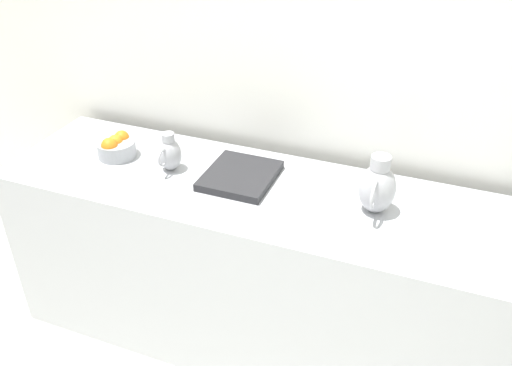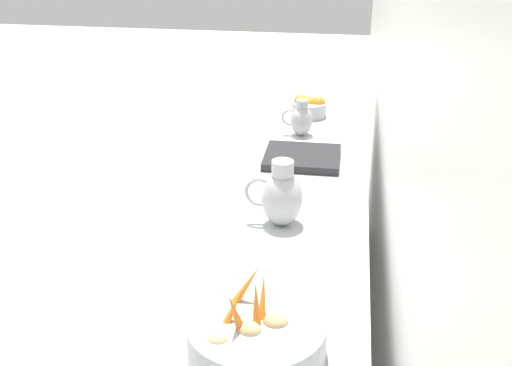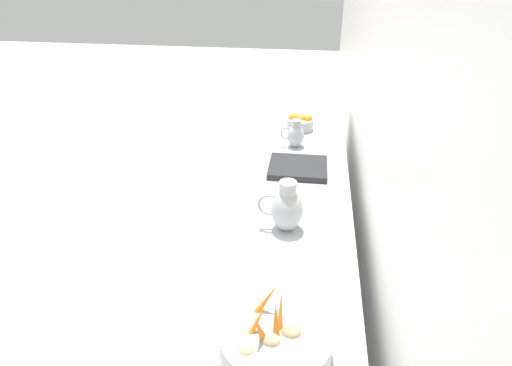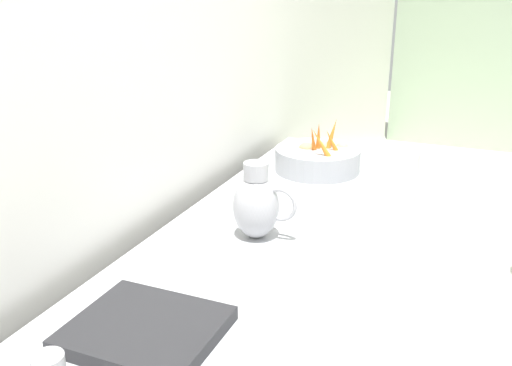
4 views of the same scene
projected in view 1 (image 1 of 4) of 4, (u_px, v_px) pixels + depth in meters
The scene contains 6 objects.
tile_wall_left at pixel (475, 45), 2.18m from camera, with size 0.10×8.54×3.00m, color white.
prep_counter at pixel (310, 282), 2.53m from camera, with size 0.69×2.91×0.91m, color #ADAFB5.
orange_bowl at pixel (116, 147), 2.60m from camera, with size 0.18×0.18×0.12m.
metal_pitcher_tall at pixel (377, 187), 2.17m from camera, with size 0.21×0.15×0.25m.
metal_pitcher_short at pixel (169, 153), 2.47m from camera, with size 0.16×0.11×0.18m.
counter_sink_basin at pixel (240, 176), 2.43m from camera, with size 0.34×0.30×0.04m, color #232326.
Camera 1 is at (0.37, 0.27, 2.18)m, focal length 37.96 mm.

